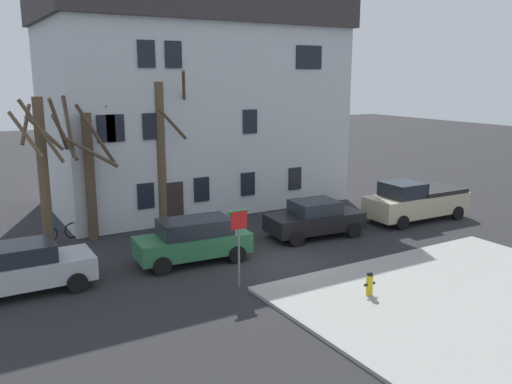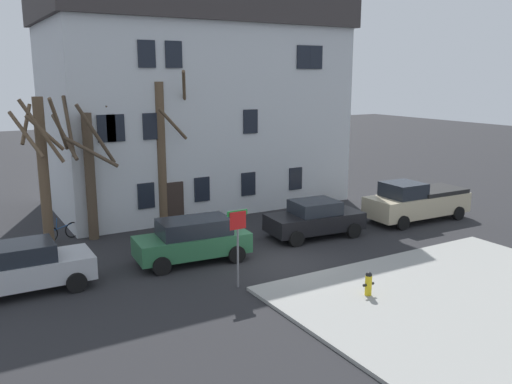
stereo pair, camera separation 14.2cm
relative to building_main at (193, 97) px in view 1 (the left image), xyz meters
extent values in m
plane|color=#262628|center=(-1.59, -11.28, -5.92)|extent=(120.00, 120.00, 0.00)
cube|color=#999993|center=(1.65, -17.20, -5.86)|extent=(11.43, 8.16, 0.12)
cube|color=silver|center=(0.00, 0.00, -1.12)|extent=(15.35, 8.55, 9.60)
cube|color=#383333|center=(0.00, 0.00, 4.72)|extent=(15.85, 9.05, 2.08)
cube|color=#2D231E|center=(-3.17, -4.32, -4.87)|extent=(1.10, 0.12, 2.10)
cube|color=black|center=(-4.46, -4.31, -4.32)|extent=(0.80, 0.08, 1.20)
cube|color=black|center=(-1.61, -4.31, -4.32)|extent=(0.80, 0.08, 1.20)
cube|color=black|center=(1.00, -4.31, -4.32)|extent=(0.80, 0.08, 1.20)
cube|color=black|center=(3.95, -4.31, -4.32)|extent=(0.80, 0.08, 1.20)
cube|color=black|center=(-6.11, -4.31, -1.12)|extent=(0.80, 0.08, 1.20)
cube|color=black|center=(-5.71, -4.31, -1.12)|extent=(0.80, 0.08, 1.20)
cube|color=black|center=(-4.06, -4.31, -1.12)|extent=(0.80, 0.08, 1.20)
cube|color=black|center=(1.14, -4.31, -1.12)|extent=(0.80, 0.08, 1.20)
cube|color=black|center=(-4.15, -4.31, 2.08)|extent=(0.80, 0.08, 1.20)
cube|color=black|center=(-2.87, -4.31, 2.08)|extent=(0.80, 0.08, 1.20)
cube|color=black|center=(4.32, -4.31, 2.08)|extent=(0.80, 0.08, 1.20)
cube|color=black|center=(5.13, -4.31, 2.08)|extent=(0.80, 0.08, 1.20)
cylinder|color=brown|center=(-8.96, -5.10, -2.79)|extent=(0.43, 0.43, 6.26)
cylinder|color=brown|center=(-9.43, -4.85, -0.74)|extent=(0.70, 1.10, 1.56)
cylinder|color=brown|center=(-9.55, -5.56, -1.08)|extent=(1.09, 1.35, 1.78)
cylinder|color=brown|center=(-8.89, -5.75, -1.03)|extent=(1.42, 0.32, 1.49)
cylinder|color=brown|center=(-9.01, -5.82, -0.97)|extent=(1.57, 0.25, 2.55)
cylinder|color=brown|center=(-8.31, -5.49, -0.76)|extent=(0.95, 1.49, 2.20)
cylinder|color=#4C3D2D|center=(-7.02, -4.61, -3.15)|extent=(0.44, 0.44, 5.53)
cylinder|color=#4C3D2D|center=(-7.12, -5.63, -1.93)|extent=(2.13, 0.36, 1.43)
cylinder|color=#4C3D2D|center=(-6.73, -3.92, -1.36)|extent=(1.57, 0.78, 2.55)
cylinder|color=#4C3D2D|center=(-6.84, -5.36, -1.24)|extent=(1.66, 0.53, 2.59)
cylinder|color=#4C3D2D|center=(-7.99, -4.84, -1.32)|extent=(0.63, 2.08, 1.78)
cylinder|color=#4C3D2D|center=(-7.75, -4.60, -0.90)|extent=(0.18, 1.60, 2.47)
cylinder|color=brown|center=(-3.62, -4.25, -2.52)|extent=(0.42, 0.42, 6.79)
cylinder|color=brown|center=(-3.30, -5.00, -0.99)|extent=(1.66, 0.81, 1.57)
cylinder|color=brown|center=(-4.20, -3.19, -1.50)|extent=(2.25, 1.32, 1.37)
cylinder|color=brown|center=(-2.57, -4.70, 0.47)|extent=(1.07, 2.23, 1.85)
cube|color=#B7BABF|center=(-10.52, -9.45, -5.21)|extent=(4.51, 1.88, 0.78)
cube|color=#1E232B|center=(-10.52, -9.45, -4.53)|extent=(2.09, 1.63, 0.58)
cylinder|color=black|center=(-9.01, -10.38, -5.58)|extent=(0.68, 0.23, 0.68)
cylinder|color=black|center=(-8.99, -8.56, -5.58)|extent=(0.68, 0.23, 0.68)
cube|color=#2D6B42|center=(-4.46, -9.56, -5.22)|extent=(4.47, 2.08, 0.76)
cube|color=#1E232B|center=(-4.37, -9.57, -4.53)|extent=(2.81, 1.74, 0.62)
cylinder|color=black|center=(-6.00, -10.31, -5.58)|extent=(0.70, 0.27, 0.68)
cylinder|color=black|center=(-5.86, -8.57, -5.58)|extent=(0.70, 0.27, 0.68)
cylinder|color=black|center=(-3.05, -10.55, -5.58)|extent=(0.70, 0.27, 0.68)
cylinder|color=black|center=(-2.92, -8.81, -5.58)|extent=(0.70, 0.27, 0.68)
cube|color=black|center=(1.61, -9.24, -5.22)|extent=(4.44, 2.23, 0.75)
cube|color=#1E232B|center=(1.61, -9.24, -4.56)|extent=(2.11, 1.81, 0.58)
cylinder|color=black|center=(0.07, -10.05, -5.58)|extent=(0.70, 0.28, 0.68)
cylinder|color=black|center=(0.23, -8.19, -5.58)|extent=(0.70, 0.28, 0.68)
cylinder|color=black|center=(2.98, -10.30, -5.58)|extent=(0.70, 0.28, 0.68)
cylinder|color=black|center=(3.14, -8.44, -5.58)|extent=(0.70, 0.28, 0.68)
cube|color=#C6B793|center=(7.67, -9.55, -5.11)|extent=(5.49, 2.14, 0.97)
cube|color=#1E232B|center=(6.70, -9.52, -4.28)|extent=(1.79, 1.79, 0.70)
cube|color=black|center=(8.87, -9.59, -4.53)|extent=(2.88, 1.98, 0.20)
cylinder|color=black|center=(5.80, -10.49, -5.58)|extent=(0.69, 0.24, 0.68)
cylinder|color=black|center=(5.86, -8.51, -5.58)|extent=(0.69, 0.24, 0.68)
cylinder|color=black|center=(9.49, -10.60, -5.58)|extent=(0.69, 0.24, 0.68)
cylinder|color=black|center=(9.55, -8.62, -5.58)|extent=(0.69, 0.24, 0.68)
cylinder|color=gold|center=(-0.99, -15.68, -5.47)|extent=(0.22, 0.22, 0.66)
sphere|color=black|center=(-0.99, -15.68, -5.12)|extent=(0.21, 0.21, 0.21)
cylinder|color=black|center=(-1.15, -15.68, -5.43)|extent=(0.10, 0.09, 0.09)
cylinder|color=black|center=(-0.83, -15.68, -5.43)|extent=(0.10, 0.09, 0.09)
cylinder|color=slate|center=(-4.16, -12.70, -4.59)|extent=(0.07, 0.07, 2.65)
cube|color=red|center=(-4.16, -12.72, -3.56)|extent=(0.60, 0.03, 0.60)
cube|color=#1E8C38|center=(-4.16, -12.68, -3.31)|extent=(0.76, 0.02, 0.18)
torus|color=black|center=(-7.79, -3.95, -5.56)|extent=(0.69, 0.26, 0.71)
torus|color=black|center=(-8.78, -4.25, -5.56)|extent=(0.69, 0.26, 0.71)
cylinder|color=#1E4C8C|center=(-8.29, -4.10, -5.34)|extent=(0.96, 0.34, 0.19)
cylinder|color=#1E4C8C|center=(-8.48, -4.16, -5.11)|extent=(0.10, 0.06, 0.45)
camera|label=1|loc=(-12.45, -27.80, 1.15)|focal=37.66mm
camera|label=2|loc=(-12.33, -27.87, 1.15)|focal=37.66mm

